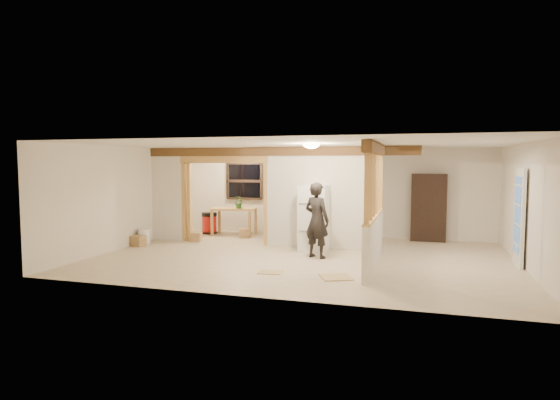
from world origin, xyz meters
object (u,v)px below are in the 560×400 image
(shop_vac, at_px, (209,223))
(bookshelf, at_px, (429,208))
(refrigerator, at_px, (314,218))
(woman, at_px, (317,220))
(work_table, at_px, (234,221))

(shop_vac, relative_size, bookshelf, 0.35)
(refrigerator, relative_size, bookshelf, 0.87)
(woman, height_order, shop_vac, woman)
(woman, distance_m, work_table, 3.92)
(refrigerator, relative_size, work_table, 1.25)
(woman, height_order, bookshelf, bookshelf)
(woman, distance_m, bookshelf, 3.85)
(work_table, height_order, bookshelf, bookshelf)
(refrigerator, bearing_deg, shop_vac, 153.57)
(woman, relative_size, bookshelf, 0.93)
(woman, xyz_separation_m, work_table, (-2.99, 2.50, -0.44))
(refrigerator, xyz_separation_m, woman, (0.25, -0.80, 0.05))
(work_table, relative_size, bookshelf, 0.70)
(woman, bearing_deg, bookshelf, -104.37)
(refrigerator, bearing_deg, bookshelf, 39.80)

